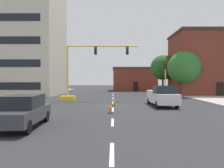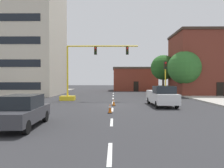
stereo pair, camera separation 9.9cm
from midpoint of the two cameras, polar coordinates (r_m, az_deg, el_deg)
The scene contains 22 objects.
ground_plane at distance 21.61m, azimuth 0.30°, elevation -5.70°, with size 160.00×160.00×0.00m, color #2D2D30.
sidewalk_left at distance 32.53m, azimuth -24.14°, elevation -3.38°, with size 6.00×56.00×0.14m, color #9E998E.
sidewalk_right at distance 32.45m, azimuth 24.96°, elevation -3.39°, with size 6.00×56.00×0.14m, color #B2ADA3.
lane_stripe_seg_0 at distance 7.89m, azimuth -0.20°, elevation -17.87°, with size 0.16×2.40×0.01m, color silver.
lane_stripe_seg_1 at distance 13.21m, azimuth 0.13°, elevation -10.08°, with size 0.16×2.40×0.01m, color silver.
lane_stripe_seg_2 at distance 18.63m, azimuth 0.26°, elevation -6.79°, with size 0.16×2.40×0.01m, color silver.
lane_stripe_seg_3 at distance 24.09m, azimuth 0.33°, elevation -4.98°, with size 0.16×2.40×0.01m, color silver.
lane_stripe_seg_4 at distance 29.57m, azimuth 0.37°, elevation -3.85°, with size 0.16×2.40×0.01m, color silver.
lane_stripe_seg_5 at distance 35.05m, azimuth 0.41°, elevation -3.07°, with size 0.16×2.40×0.01m, color silver.
lane_stripe_seg_6 at distance 40.54m, azimuth 0.43°, elevation -2.50°, with size 0.16×2.40×0.01m, color silver.
building_tall_left at distance 40.94m, azimuth -23.62°, elevation 11.65°, with size 14.62×11.92×20.20m.
building_brick_center at distance 52.02m, azimuth 5.98°, elevation 1.31°, with size 10.21×9.06×5.44m.
building_row_right at distance 40.58m, azimuth 24.15°, elevation 4.92°, with size 11.69×9.11×10.62m.
traffic_signal_gantry at distance 27.03m, azimuth -9.01°, elevation 0.50°, with size 9.65×1.20×6.83m.
traffic_light_pole_right at distance 26.82m, azimuth 14.11°, elevation 3.14°, with size 0.32×0.47×4.80m.
tree_right_far at distance 41.28m, azimuth 13.52°, elevation 4.26°, with size 4.63×4.63×7.18m.
tree_right_mid at distance 35.24m, azimuth 18.74°, elevation 4.14°, with size 5.12×5.12×7.02m.
pickup_truck_white at distance 21.58m, azimuth 13.22°, elevation -3.14°, with size 2.20×5.47×1.99m.
sedan_dark_gray_near_left at distance 12.67m, azimuth -22.61°, elevation -6.60°, with size 1.98×4.55×1.74m.
traffic_cone_roadside_a at distance 21.21m, azimuth 0.60°, elevation -4.91°, with size 0.36×0.36×0.69m.
traffic_cone_roadside_b at distance 25.27m, azimuth 9.83°, elevation -4.03°, with size 0.36×0.36×0.62m.
traffic_cone_roadside_c at distance 16.59m, azimuth -0.37°, elevation -6.51°, with size 0.36×0.36×0.74m.
Camera 2 is at (0.15, -21.45, 2.57)m, focal length 34.39 mm.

